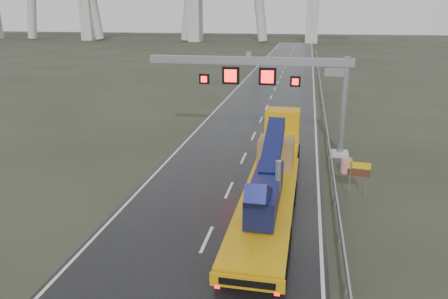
% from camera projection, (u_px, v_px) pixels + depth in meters
% --- Properties ---
extents(ground, '(400.00, 400.00, 0.00)m').
position_uv_depth(ground, '(183.00, 291.00, 16.68)').
color(ground, '#2A2C1F').
rests_on(ground, ground).
extents(road, '(11.00, 200.00, 0.02)m').
position_uv_depth(road, '(271.00, 97.00, 54.13)').
color(road, black).
rests_on(road, ground).
extents(guardrail, '(0.20, 140.00, 1.40)m').
position_uv_depth(guardrail, '(324.00, 111.00, 43.48)').
color(guardrail, gray).
rests_on(guardrail, ground).
extents(sign_gantry, '(14.90, 1.20, 7.42)m').
position_uv_depth(sign_gantry, '(277.00, 78.00, 31.45)').
color(sign_gantry, '#9C9C98').
rests_on(sign_gantry, ground).
extents(heavy_haul_truck, '(2.89, 18.25, 4.28)m').
position_uv_depth(heavy_haul_truck, '(274.00, 164.00, 25.49)').
color(heavy_haul_truck, '#DA9C0C').
rests_on(heavy_haul_truck, ground).
extents(exit_sign_pair, '(1.25, 0.21, 2.15)m').
position_uv_depth(exit_sign_pair, '(359.00, 173.00, 24.65)').
color(exit_sign_pair, '#999BA1').
rests_on(exit_sign_pair, ground).
extents(striped_barrier, '(0.69, 0.50, 1.04)m').
position_uv_depth(striped_barrier, '(346.00, 166.00, 28.66)').
color(striped_barrier, red).
rests_on(striped_barrier, ground).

